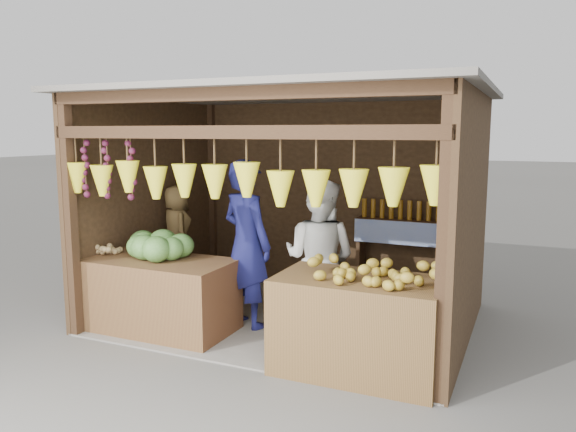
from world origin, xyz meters
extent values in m
plane|color=#514F49|center=(0.00, 0.00, 0.00)|extent=(80.00, 80.00, 0.00)
cube|color=slate|center=(0.00, 0.00, 0.01)|extent=(4.00, 3.00, 0.02)
cube|color=black|center=(0.00, 1.50, 1.30)|extent=(4.00, 0.06, 2.60)
cube|color=black|center=(-2.00, 0.00, 1.30)|extent=(0.06, 3.00, 2.60)
cube|color=black|center=(2.00, 0.00, 1.30)|extent=(0.06, 3.00, 2.60)
cube|color=#605B54|center=(0.00, 0.00, 2.63)|extent=(4.30, 3.30, 0.06)
cube|color=black|center=(-1.94, -1.44, 1.30)|extent=(0.11, 0.11, 2.60)
cube|color=black|center=(1.94, -1.44, 1.30)|extent=(0.11, 0.11, 2.60)
cube|color=black|center=(-1.94, 1.44, 1.30)|extent=(0.11, 0.11, 2.60)
cube|color=black|center=(1.94, 1.44, 1.30)|extent=(0.11, 0.11, 2.60)
cube|color=black|center=(0.00, -1.44, 2.20)|extent=(4.00, 0.12, 0.12)
cube|color=black|center=(0.00, -1.44, 2.54)|extent=(4.00, 0.12, 0.12)
cube|color=#382314|center=(1.05, 1.30, 1.05)|extent=(1.25, 0.30, 0.05)
cube|color=#382314|center=(0.47, 1.30, 0.53)|extent=(0.05, 0.28, 1.05)
cube|color=#382314|center=(1.64, 1.30, 0.53)|extent=(0.05, 0.28, 1.05)
cube|color=blue|center=(1.05, 1.14, 0.92)|extent=(1.25, 0.02, 0.30)
cube|color=#522F1B|center=(-1.22, -0.95, 0.41)|extent=(1.72, 0.85, 0.81)
cube|color=#4D3719|center=(1.16, -1.13, 0.45)|extent=(1.51, 0.85, 0.89)
cube|color=black|center=(-1.69, 0.14, 0.17)|extent=(0.36, 0.36, 0.33)
imported|color=#13154A|center=(-0.35, -0.44, 0.95)|extent=(0.82, 0.68, 1.91)
imported|color=silver|center=(0.49, -0.37, 0.85)|extent=(0.88, 0.71, 1.71)
imported|color=brown|center=(-1.69, 0.14, 0.93)|extent=(0.68, 0.66, 1.18)
camera|label=1|loc=(2.56, -5.90, 2.21)|focal=35.00mm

